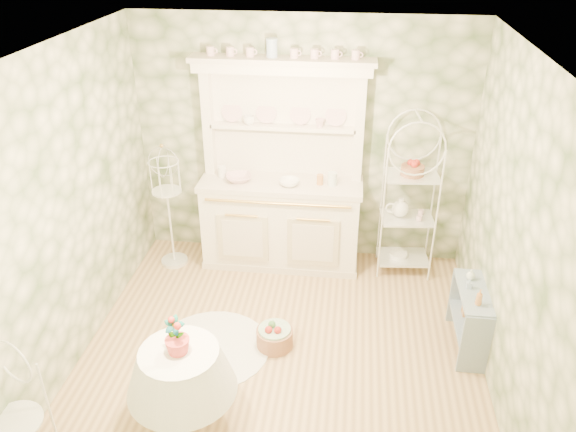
# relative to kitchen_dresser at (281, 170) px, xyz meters

# --- Properties ---
(floor) EXTENTS (3.60, 3.60, 0.00)m
(floor) POSITION_rel_kitchen_dresser_xyz_m (0.20, -1.52, -1.15)
(floor) COLOR tan
(floor) RESTS_ON ground
(ceiling) EXTENTS (3.60, 3.60, 0.00)m
(ceiling) POSITION_rel_kitchen_dresser_xyz_m (0.20, -1.52, 1.56)
(ceiling) COLOR white
(ceiling) RESTS_ON floor
(wall_left) EXTENTS (3.60, 3.60, 0.00)m
(wall_left) POSITION_rel_kitchen_dresser_xyz_m (-1.60, -1.52, 0.21)
(wall_left) COLOR beige
(wall_left) RESTS_ON floor
(wall_right) EXTENTS (3.60, 3.60, 0.00)m
(wall_right) POSITION_rel_kitchen_dresser_xyz_m (2.00, -1.52, 0.21)
(wall_right) COLOR beige
(wall_right) RESTS_ON floor
(wall_back) EXTENTS (3.60, 3.60, 0.00)m
(wall_back) POSITION_rel_kitchen_dresser_xyz_m (0.20, 0.28, 0.21)
(wall_back) COLOR beige
(wall_back) RESTS_ON floor
(wall_front) EXTENTS (3.60, 3.60, 0.00)m
(wall_front) POSITION_rel_kitchen_dresser_xyz_m (0.20, -3.32, 0.21)
(wall_front) COLOR beige
(wall_front) RESTS_ON floor
(kitchen_dresser) EXTENTS (1.87, 0.61, 2.29)m
(kitchen_dresser) POSITION_rel_kitchen_dresser_xyz_m (0.00, 0.00, 0.00)
(kitchen_dresser) COLOR white
(kitchen_dresser) RESTS_ON floor
(bakers_rack) EXTENTS (0.56, 0.42, 1.69)m
(bakers_rack) POSITION_rel_kitchen_dresser_xyz_m (1.37, 0.01, -0.30)
(bakers_rack) COLOR white
(bakers_rack) RESTS_ON floor
(side_shelf) EXTENTS (0.32, 0.73, 0.61)m
(side_shelf) POSITION_rel_kitchen_dresser_xyz_m (1.88, -1.22, -0.84)
(side_shelf) COLOR #8295A6
(side_shelf) RESTS_ON floor
(round_table) EXTENTS (0.82, 0.82, 0.76)m
(round_table) POSITION_rel_kitchen_dresser_xyz_m (-0.44, -2.39, -0.76)
(round_table) COLOR white
(round_table) RESTS_ON floor
(cafe_chair) EXTENTS (0.48, 0.48, 0.82)m
(cafe_chair) POSITION_rel_kitchen_dresser_xyz_m (-1.48, -2.94, -0.74)
(cafe_chair) COLOR white
(cafe_chair) RESTS_ON floor
(birdcage_stand) EXTENTS (0.37, 0.37, 1.42)m
(birdcage_stand) POSITION_rel_kitchen_dresser_xyz_m (-1.22, -0.18, -0.43)
(birdcage_stand) COLOR white
(birdcage_stand) RESTS_ON floor
(floor_basket) EXTENTS (0.43, 0.43, 0.22)m
(floor_basket) POSITION_rel_kitchen_dresser_xyz_m (0.13, -1.44, -1.04)
(floor_basket) COLOR #A16A4C
(floor_basket) RESTS_ON floor
(lace_rug) EXTENTS (1.22, 1.22, 0.01)m
(lace_rug) POSITION_rel_kitchen_dresser_xyz_m (-0.44, -1.55, -1.14)
(lace_rug) COLOR white
(lace_rug) RESTS_ON floor
(bowl_floral) EXTENTS (0.34, 0.34, 0.07)m
(bowl_floral) POSITION_rel_kitchen_dresser_xyz_m (-0.45, -0.04, -0.13)
(bowl_floral) COLOR white
(bowl_floral) RESTS_ON kitchen_dresser
(bowl_white) EXTENTS (0.28, 0.28, 0.07)m
(bowl_white) POSITION_rel_kitchen_dresser_xyz_m (0.10, -0.09, -0.13)
(bowl_white) COLOR white
(bowl_white) RESTS_ON kitchen_dresser
(cup_left) EXTENTS (0.14, 0.14, 0.09)m
(cup_left) POSITION_rel_kitchen_dresser_xyz_m (-0.36, 0.16, 0.47)
(cup_left) COLOR white
(cup_left) RESTS_ON kitchen_dresser
(cup_right) EXTENTS (0.12, 0.12, 0.09)m
(cup_right) POSITION_rel_kitchen_dresser_xyz_m (0.39, 0.16, 0.47)
(cup_right) COLOR white
(cup_right) RESTS_ON kitchen_dresser
(potted_geranium) EXTENTS (0.16, 0.11, 0.29)m
(potted_geranium) POSITION_rel_kitchen_dresser_xyz_m (-0.46, -2.37, -0.30)
(potted_geranium) COLOR #3F7238
(potted_geranium) RESTS_ON round_table
(bottle_amber) EXTENTS (0.08, 0.08, 0.15)m
(bottle_amber) POSITION_rel_kitchen_dresser_xyz_m (1.87, -1.42, -0.46)
(bottle_amber) COLOR #BD793C
(bottle_amber) RESTS_ON side_shelf
(bottle_blue) EXTENTS (0.04, 0.04, 0.10)m
(bottle_blue) POSITION_rel_kitchen_dresser_xyz_m (1.83, -1.18, -0.49)
(bottle_blue) COLOR #97ACC9
(bottle_blue) RESTS_ON side_shelf
(bottle_glass) EXTENTS (0.10, 0.10, 0.10)m
(bottle_glass) POSITION_rel_kitchen_dresser_xyz_m (1.87, -1.04, -0.50)
(bottle_glass) COLOR silver
(bottle_glass) RESTS_ON side_shelf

